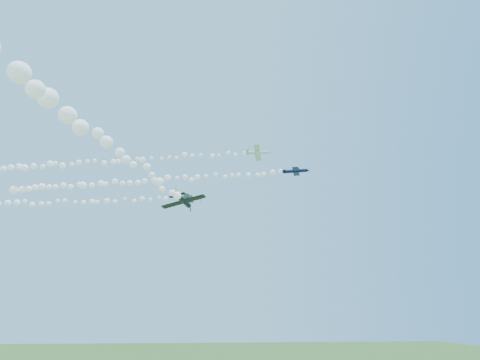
{
  "coord_description": "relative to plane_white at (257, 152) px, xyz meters",
  "views": [
    {
      "loc": [
        -3.85,
        -96.55,
        13.82
      ],
      "look_at": [
        5.42,
        -6.38,
        44.38
      ],
      "focal_mm": 30.0,
      "sensor_mm": 36.0,
      "label": 1
    }
  ],
  "objects": [
    {
      "name": "plane_white",
      "position": [
        0.0,
        0.0,
        0.0
      ],
      "size": [
        6.66,
        6.9,
        2.42
      ],
      "rotation": [
        -0.28,
        0.05,
        -0.24
      ],
      "color": "white"
    },
    {
      "name": "smoke_trail_white",
      "position": [
        -39.69,
        9.7,
        -0.29
      ],
      "size": [
        75.57,
        20.32,
        2.86
      ],
      "primitive_type": null,
      "color": "white"
    },
    {
      "name": "plane_black",
      "position": [
        -17.69,
        -27.35,
        -21.52
      ],
      "size": [
        8.01,
        7.64,
        2.55
      ],
      "rotation": [
        -0.22,
        0.03,
        1.26
      ],
      "color": "black"
    },
    {
      "name": "plane_navy",
      "position": [
        8.87,
        -5.28,
        -6.86
      ],
      "size": [
        7.05,
        7.47,
        2.12
      ],
      "rotation": [
        0.05,
        -0.0,
        -0.29
      ],
      "color": "#0C1136"
    },
    {
      "name": "smoke_trail_navy",
      "position": [
        -30.78,
        6.5,
        -7.06
      ],
      "size": [
        75.37,
        24.2,
        2.78
      ],
      "primitive_type": null,
      "color": "white"
    },
    {
      "name": "smoke_trail_black",
      "position": [
        -29.64,
        -64.87,
        -21.76
      ],
      "size": [
        24.48,
        70.8,
        3.1
      ],
      "primitive_type": null,
      "color": "white"
    },
    {
      "name": "smoke_trail_grey",
      "position": [
        -58.17,
        8.79,
        -13.17
      ],
      "size": [
        77.05,
        16.77,
        3.09
      ],
      "primitive_type": null,
      "color": "white"
    },
    {
      "name": "plane_grey",
      "position": [
        -17.68,
        1.04,
        -12.79
      ],
      "size": [
        6.78,
        7.22,
        2.69
      ],
      "rotation": [
        -0.04,
        0.1,
        -0.19
      ],
      "color": "#394253"
    }
  ]
}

